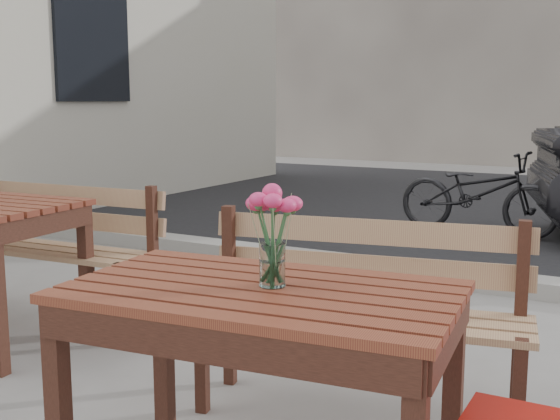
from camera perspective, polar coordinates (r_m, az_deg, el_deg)
name	(u,v)px	position (r m, az deg, el deg)	size (l,w,h in m)	color
street	(531,236)	(7.15, 19.73, -1.97)	(30.00, 8.12, 0.12)	black
main_table	(261,325)	(2.23, -1.56, -9.32)	(1.28, 0.83, 0.75)	maroon
main_bench	(363,290)	(3.00, 6.73, -6.50)	(1.45, 0.67, 0.87)	#A07153
main_vase	(272,223)	(2.16, -0.64, -1.06)	(0.18, 0.18, 0.32)	white
second_bench	(59,234)	(4.44, -17.51, -1.87)	(1.40, 0.49, 0.86)	#A07153
bicycle	(478,192)	(7.19, 15.76, 1.38)	(0.55, 1.58, 0.83)	black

